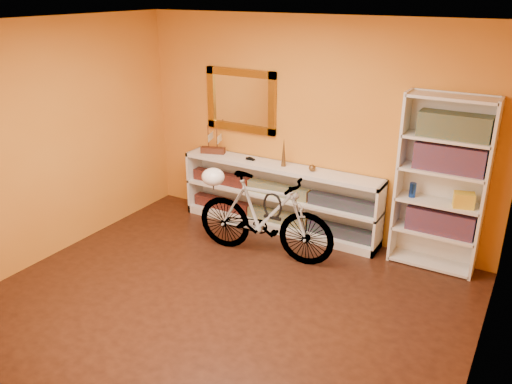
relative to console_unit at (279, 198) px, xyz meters
The scene contains 24 objects.
floor 1.89m from the console_unit, 80.18° to the right, with size 4.50×4.00×0.01m, color black.
ceiling 2.85m from the console_unit, 80.18° to the right, with size 4.50×4.00×0.01m, color silver.
back_wall 0.95m from the console_unit, 31.16° to the left, with size 4.50×0.01×2.60m, color orange.
left_wall 2.80m from the console_unit, 136.92° to the right, with size 0.01×4.00×2.60m, color orange.
right_wall 3.27m from the console_unit, 35.24° to the right, with size 0.01×4.00×2.60m, color orange.
gilt_mirror 1.30m from the console_unit, 166.72° to the left, with size 0.98×0.06×0.78m, color #846018.
wall_socket 1.24m from the console_unit, ahead, with size 0.09×0.01×0.09m, color silver.
console_unit is the anchor object (origin of this frame).
cd_row_lower 0.26m from the console_unit, 90.00° to the right, with size 2.50×0.13×0.14m, color black.
cd_row_upper 0.11m from the console_unit, 90.00° to the right, with size 2.50×0.13×0.14m, color #1A5277.
model_ship 1.15m from the console_unit, behind, with size 0.31×0.12×0.37m, color #401D11, non-canonical shape.
toy_car 0.59m from the console_unit, behind, with size 0.00×0.00×0.00m, color black.
bronze_ornament 0.60m from the console_unit, ahead, with size 0.06×0.06×0.35m, color brown.
decorative_orb 0.64m from the console_unit, ahead, with size 0.08×0.08×0.08m, color brown.
bookcase 1.96m from the console_unit, ahead, with size 0.90×0.30×1.90m, color silver, non-canonical shape.
book_row_a 1.94m from the console_unit, ahead, with size 0.70×0.22×0.26m, color maroon.
book_row_b 2.11m from the console_unit, ahead, with size 0.70×0.22×0.28m, color maroon.
book_row_c 2.26m from the console_unit, ahead, with size 0.70×0.22×0.25m, color #184956.
travel_mug 1.67m from the console_unit, ahead, with size 0.07×0.07×0.16m, color #163899.
red_tin 2.03m from the console_unit, ahead, with size 0.13×0.13×0.17m, color maroon.
yellow_bag 2.18m from the console_unit, ahead, with size 0.20×0.14×0.16m, color gold.
bicycle 0.74m from the console_unit, 75.26° to the right, with size 1.67×0.43×0.98m, color silver.
helmet 0.99m from the console_unit, 120.18° to the right, with size 0.27×0.26×0.20m, color white.
u_lock 0.78m from the console_unit, 67.89° to the right, with size 0.23×0.23×0.02m, color black.
Camera 1 is at (2.42, -3.49, 2.89)m, focal length 36.29 mm.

